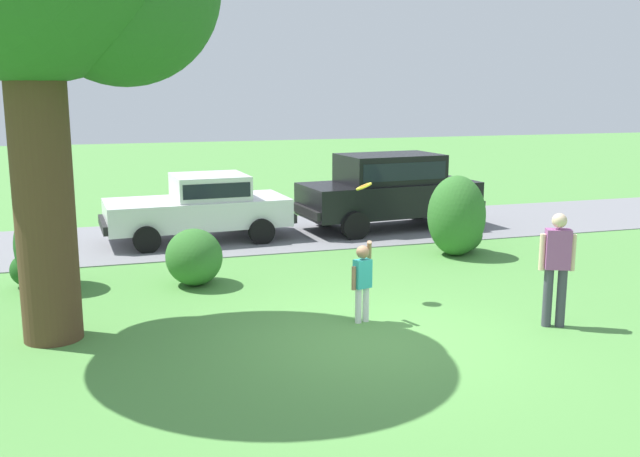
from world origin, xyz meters
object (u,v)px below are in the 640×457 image
(adult_onlooker, at_px, (557,263))
(frisbee, at_px, (364,186))
(parked_sedan, at_px, (201,205))
(parked_suv, at_px, (389,187))
(child_thrower, at_px, (362,277))

(adult_onlooker, bearing_deg, frisbee, 135.76)
(parked_sedan, bearing_deg, parked_suv, 0.13)
(parked_sedan, height_order, frisbee, frisbee)
(parked_sedan, xyz_separation_m, child_thrower, (1.51, -6.81, -0.13))
(parked_suv, distance_m, child_thrower, 7.58)
(parked_sedan, relative_size, parked_suv, 0.93)
(frisbee, distance_m, adult_onlooker, 3.29)
(parked_suv, xyz_separation_m, adult_onlooker, (-0.59, -7.87, -0.09))
(child_thrower, relative_size, frisbee, 4.56)
(child_thrower, distance_m, frisbee, 1.74)
(child_thrower, xyz_separation_m, frisbee, (0.44, 1.15, 1.23))
(parked_sedan, bearing_deg, child_thrower, -77.48)
(parked_suv, bearing_deg, child_thrower, -115.73)
(adult_onlooker, bearing_deg, parked_suv, 85.71)
(frisbee, bearing_deg, parked_suv, 63.38)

